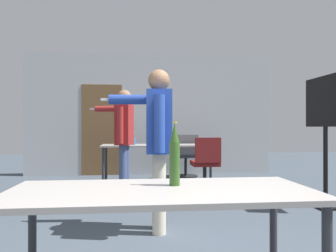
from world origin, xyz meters
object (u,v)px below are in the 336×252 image
object	(u,v)px
tv_screen	(326,125)
beer_bottle	(175,155)
person_far_watching	(123,132)
office_chair_mid_tucked	(206,165)
office_chair_near_pushed	(186,157)
person_center_tall	(158,134)
drink_cup	(133,142)

from	to	relation	value
tv_screen	beer_bottle	bearing A→B (deg)	-45.34
person_far_watching	office_chair_mid_tucked	bearing A→B (deg)	-61.67
office_chair_near_pushed	beer_bottle	world-z (taller)	beer_bottle
person_center_tall	drink_cup	bearing A→B (deg)	8.39
beer_bottle	drink_cup	size ratio (longest dim) A/B	3.17
person_far_watching	drink_cup	bearing A→B (deg)	5.19
beer_bottle	drink_cup	world-z (taller)	beer_bottle
person_center_tall	office_chair_near_pushed	size ratio (longest dim) A/B	1.83
person_far_watching	drink_cup	xyz separation A→B (m)	(0.15, 1.20, -0.21)
tv_screen	office_chair_mid_tucked	distance (m)	2.03
office_chair_mid_tucked	beer_bottle	size ratio (longest dim) A/B	2.43
person_far_watching	person_center_tall	world-z (taller)	person_center_tall
tv_screen	office_chair_near_pushed	world-z (taller)	tv_screen
office_chair_near_pushed	person_center_tall	bearing A→B (deg)	-105.88
beer_bottle	drink_cup	distance (m)	4.48
tv_screen	person_center_tall	size ratio (longest dim) A/B	1.07
person_center_tall	office_chair_near_pushed	distance (m)	3.74
office_chair_mid_tucked	drink_cup	bearing A→B (deg)	148.09
office_chair_mid_tucked	drink_cup	world-z (taller)	office_chair_mid_tucked
tv_screen	beer_bottle	size ratio (longest dim) A/B	4.81
beer_bottle	tv_screen	bearing A→B (deg)	44.66
person_far_watching	person_center_tall	xyz separation A→B (m)	(0.41, -1.76, -0.00)
tv_screen	drink_cup	distance (m)	3.40
tv_screen	person_far_watching	world-z (taller)	tv_screen
office_chair_mid_tucked	drink_cup	xyz separation A→B (m)	(-1.26, 0.80, 0.38)
person_center_tall	office_chair_near_pushed	world-z (taller)	person_center_tall
person_center_tall	office_chair_near_pushed	bearing A→B (deg)	-10.46
person_far_watching	beer_bottle	distance (m)	3.30
person_center_tall	beer_bottle	distance (m)	1.51
person_far_watching	office_chair_near_pushed	distance (m)	2.31
beer_bottle	drink_cup	bearing A→B (deg)	93.30
person_far_watching	office_chair_mid_tucked	world-z (taller)	person_far_watching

